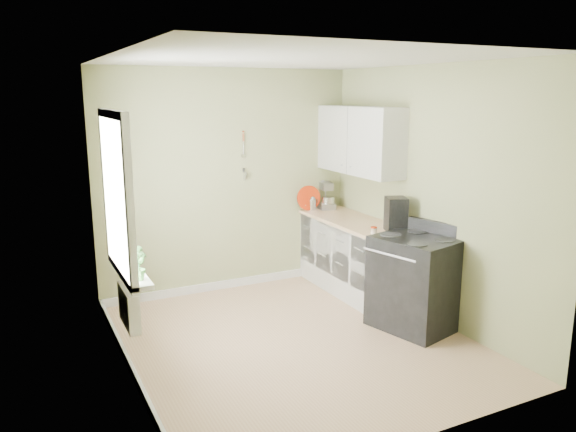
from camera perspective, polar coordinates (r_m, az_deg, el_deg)
name	(u,v)px	position (r m, az deg, el deg)	size (l,w,h in m)	color
floor	(296,343)	(5.68, 0.81, -12.75)	(3.20, 3.60, 0.02)	tan
ceiling	(297,58)	(5.16, 0.91, 15.78)	(3.20, 3.60, 0.02)	white
wall_back	(228,182)	(6.89, -6.12, 3.50)	(3.20, 0.02, 2.70)	tan
wall_left	(120,226)	(4.75, -16.66, -0.98)	(0.02, 3.60, 2.70)	tan
wall_right	(431,195)	(6.15, 14.30, 2.13)	(0.02, 3.60, 2.70)	tan
base_cabinets	(352,257)	(6.95, 6.56, -4.15)	(0.60, 1.60, 0.87)	white
countertop	(353,221)	(6.83, 6.59, -0.50)	(0.64, 1.60, 0.04)	#D4AC81
upper_cabinets	(360,140)	(6.84, 7.28, 7.64)	(0.35, 1.40, 0.80)	white
window	(116,196)	(5.00, -17.11, 2.00)	(0.06, 1.14, 1.44)	white
window_sill	(129,269)	(5.17, -15.84, -5.25)	(0.18, 1.14, 0.04)	white
radiator	(129,307)	(5.23, -15.85, -8.89)	(0.12, 0.50, 0.35)	white
wall_utensils	(244,163)	(6.90, -4.51, 5.35)	(0.02, 0.14, 0.58)	#D4AC81
stove	(415,282)	(5.99, 12.80, -6.56)	(0.87, 0.94, 1.09)	black
stand_mixer	(325,196)	(7.43, 3.79, 2.07)	(0.26, 0.35, 0.39)	#B2B2B7
kettle	(312,203)	(7.33, 2.48, 1.32)	(0.17, 0.10, 0.18)	silver
coffee_maker	(396,215)	(6.29, 10.89, 0.09)	(0.29, 0.30, 0.38)	black
red_tray	(309,198)	(7.29, 2.12, 1.84)	(0.32, 0.32, 0.02)	#AD2608
jar	(374,230)	(6.16, 8.71, -1.44)	(0.07, 0.07, 0.08)	#BCAA94
plant_a	(139,262)	(4.75, -14.92, -4.51)	(0.17, 0.12, 0.32)	#35682A
plant_b	(127,250)	(5.22, -16.04, -3.33)	(0.15, 0.12, 0.27)	#35682A
plant_c	(125,245)	(5.28, -16.20, -2.82)	(0.18, 0.18, 0.33)	#35682A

